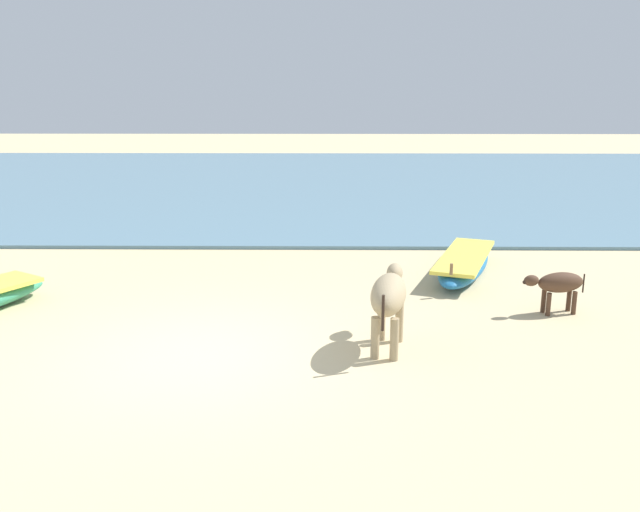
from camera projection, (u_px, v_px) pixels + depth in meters
ground at (200, 356)px, 9.26m from camera, size 80.00×80.00×0.00m
sea_water at (280, 183)px, 24.75m from camera, size 60.00×20.00×0.08m
fishing_boat_2 at (464, 264)px, 13.09m from camera, size 1.87×3.28×0.60m
cow_adult_dun at (389, 296)px, 9.33m from camera, size 0.71×1.65×1.08m
calf_near_dark at (558, 284)px, 10.82m from camera, size 1.06×0.44×0.69m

